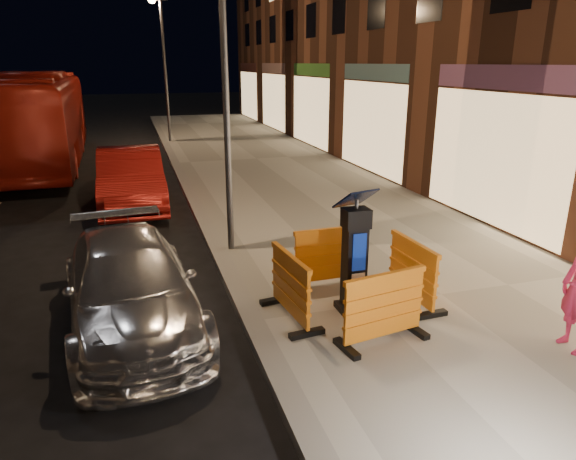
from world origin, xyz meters
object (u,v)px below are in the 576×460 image
object	(u,v)px
bus_doubledecker	(43,164)
parking_kiosk	(355,255)
car_red	(134,206)
barrier_front	(384,308)
barrier_bldgside	(412,272)
barrier_kerbside	(290,287)
barrier_back	(330,256)
car_silver	(134,324)

from	to	relation	value
bus_doubledecker	parking_kiosk	bearing A→B (deg)	-68.94
bus_doubledecker	car_red	bearing A→B (deg)	-67.91
barrier_front	bus_doubledecker	size ratio (longest dim) A/B	0.10
barrier_bldgside	bus_doubledecker	xyz separation A→B (m)	(-7.09, 14.44, -0.63)
barrier_kerbside	barrier_bldgside	world-z (taller)	same
barrier_front	barrier_back	distance (m)	1.90
parking_kiosk	barrier_kerbside	world-z (taller)	parking_kiosk
parking_kiosk	barrier_kerbside	size ratio (longest dim) A/B	1.40
barrier_kerbside	bus_doubledecker	world-z (taller)	bus_doubledecker
barrier_bldgside	car_silver	bearing A→B (deg)	76.95
barrier_front	bus_doubledecker	world-z (taller)	bus_doubledecker
barrier_kerbside	car_silver	distance (m)	2.34
parking_kiosk	barrier_front	xyz separation A→B (m)	(0.00, -0.95, -0.38)
barrier_bldgside	bus_doubledecker	size ratio (longest dim) A/B	0.10
parking_kiosk	barrier_kerbside	xyz separation A→B (m)	(-0.95, 0.00, -0.38)
parking_kiosk	car_red	xyz separation A→B (m)	(-3.00, 7.40, -1.01)
barrier_front	bus_doubledecker	bearing A→B (deg)	102.06
barrier_kerbside	barrier_bldgside	size ratio (longest dim) A/B	1.00
barrier_kerbside	car_silver	world-z (taller)	barrier_kerbside
barrier_back	car_red	distance (m)	7.14
barrier_front	barrier_back	bearing A→B (deg)	80.30
car_silver	barrier_bldgside	bearing A→B (deg)	-15.68
barrier_back	barrier_front	bearing A→B (deg)	-91.70
barrier_bldgside	car_red	distance (m)	8.41
barrier_back	barrier_kerbside	distance (m)	1.34
car_silver	car_red	distance (m)	6.66
barrier_front	parking_kiosk	bearing A→B (deg)	80.30
parking_kiosk	barrier_back	bearing A→B (deg)	85.30
bus_doubledecker	barrier_kerbside	bearing A→B (deg)	-72.20
car_red	barrier_front	bearing A→B (deg)	-71.08
barrier_kerbside	barrier_bldgside	xyz separation A→B (m)	(1.90, 0.00, 0.00)
barrier_back	barrier_bldgside	size ratio (longest dim) A/B	1.00
car_silver	bus_doubledecker	size ratio (longest dim) A/B	0.36
parking_kiosk	barrier_bldgside	world-z (taller)	parking_kiosk
barrier_front	barrier_back	world-z (taller)	same
barrier_kerbside	bus_doubledecker	bearing A→B (deg)	13.08
barrier_back	barrier_bldgside	world-z (taller)	same
car_red	car_silver	bearing A→B (deg)	-91.51
parking_kiosk	barrier_back	distance (m)	1.02
car_red	bus_doubledecker	bearing A→B (deg)	113.24
car_silver	bus_doubledecker	world-z (taller)	bus_doubledecker
barrier_back	car_red	size ratio (longest dim) A/B	0.27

